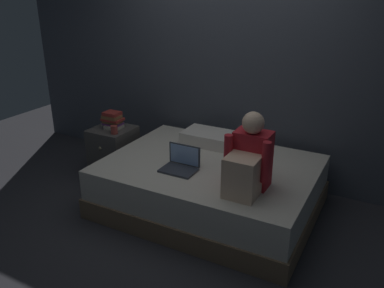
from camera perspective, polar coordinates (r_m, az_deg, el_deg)
ground_plane at (r=3.91m, az=-2.19°, el=-10.30°), size 8.00×8.00×0.00m
wall_back at (r=4.44m, az=5.57°, el=12.33°), size 5.60×0.10×2.70m
bed at (r=3.93m, az=2.51°, el=-6.00°), size 2.00×1.50×0.49m
nightstand at (r=4.68m, az=-11.07°, el=-1.10°), size 0.44×0.46×0.57m
person_sitting at (r=3.28m, az=8.04°, el=-2.51°), size 0.39×0.44×0.66m
laptop at (r=3.67m, az=-1.57°, el=-2.84°), size 0.32×0.23×0.22m
pillow at (r=4.26m, az=2.55°, el=0.89°), size 0.56×0.36×0.13m
book_stack at (r=4.56m, az=-11.24°, el=3.37°), size 0.23×0.17×0.19m
mug at (r=4.40m, az=-11.03°, el=2.00°), size 0.08×0.08×0.09m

